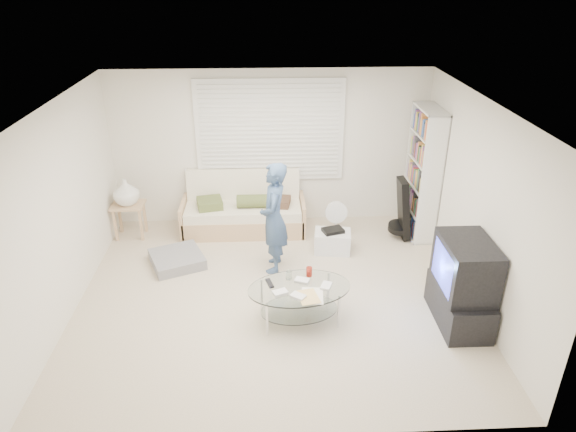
{
  "coord_description": "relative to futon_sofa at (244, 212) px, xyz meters",
  "views": [
    {
      "loc": [
        -0.08,
        -5.57,
        3.88
      ],
      "look_at": [
        0.19,
        0.3,
        1.0
      ],
      "focal_mm": 32.0,
      "sensor_mm": 36.0,
      "label": 1
    }
  ],
  "objects": [
    {
      "name": "storage_bin",
      "position": [
        1.34,
        -0.76,
        -0.14
      ],
      "size": [
        0.58,
        0.44,
        0.37
      ],
      "color": "white",
      "rests_on": "ground"
    },
    {
      "name": "tv_unit",
      "position": [
        2.64,
        -2.51,
        0.21
      ],
      "size": [
        0.55,
        0.99,
        1.08
      ],
      "color": "black",
      "rests_on": "ground"
    },
    {
      "name": "side_table",
      "position": [
        -1.77,
        -0.14,
        0.41
      ],
      "size": [
        0.49,
        0.4,
        0.97
      ],
      "color": "tan",
      "rests_on": "ground"
    },
    {
      "name": "coffee_table",
      "position": [
        0.74,
        -2.39,
        0.06
      ],
      "size": [
        1.32,
        0.94,
        0.58
      ],
      "color": "silver",
      "rests_on": "ground"
    },
    {
      "name": "room_shell",
      "position": [
        0.45,
        -1.39,
        1.32
      ],
      "size": [
        5.02,
        4.52,
        2.51
      ],
      "color": "silver",
      "rests_on": "ground"
    },
    {
      "name": "standing_person",
      "position": [
        0.46,
        -1.2,
        0.48
      ],
      "size": [
        0.42,
        0.6,
        1.58
      ],
      "primitive_type": "imported",
      "rotation": [
        0.0,
        0.0,
        -1.65
      ],
      "color": "navy",
      "rests_on": "ground"
    },
    {
      "name": "guitar_case",
      "position": [
        2.47,
        -0.4,
        0.12
      ],
      "size": [
        0.35,
        0.36,
        0.97
      ],
      "color": "black",
      "rests_on": "ground"
    },
    {
      "name": "window_blinds",
      "position": [
        0.45,
        0.33,
        1.24
      ],
      "size": [
        2.32,
        0.08,
        1.62
      ],
      "color": "silver",
      "rests_on": "ground"
    },
    {
      "name": "ground",
      "position": [
        0.45,
        -1.87,
        -0.31
      ],
      "size": [
        5.0,
        5.0,
        0.0
      ],
      "primitive_type": "plane",
      "color": "tan",
      "rests_on": "ground"
    },
    {
      "name": "floor_fan",
      "position": [
        1.45,
        -0.25,
        0.03
      ],
      "size": [
        0.35,
        0.24,
        0.59
      ],
      "color": "white",
      "rests_on": "ground"
    },
    {
      "name": "bookshelf",
      "position": [
        2.77,
        -0.23,
        0.7
      ],
      "size": [
        0.32,
        0.85,
        2.03
      ],
      "color": "white",
      "rests_on": "ground"
    },
    {
      "name": "grey_floor_pillow",
      "position": [
        -0.93,
        -1.03,
        -0.23
      ],
      "size": [
        0.9,
        0.9,
        0.16
      ],
      "primitive_type": "cube",
      "rotation": [
        0.0,
        0.0,
        0.4
      ],
      "color": "slate",
      "rests_on": "ground"
    },
    {
      "name": "futon_sofa",
      "position": [
        0.0,
        0.0,
        0.0
      ],
      "size": [
        1.95,
        0.79,
        0.95
      ],
      "color": "tan",
      "rests_on": "ground"
    }
  ]
}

